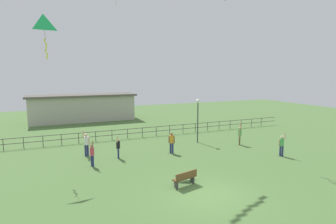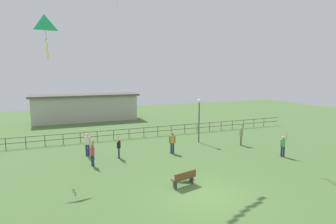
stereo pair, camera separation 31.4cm
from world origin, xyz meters
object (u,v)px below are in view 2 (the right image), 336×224
at_px(person_1, 87,142).
at_px(kite_2, 45,25).
at_px(person_0, 241,135).
at_px(person_2, 92,153).
at_px(lamppost, 199,111).
at_px(park_bench, 184,178).
at_px(person_5, 119,146).
at_px(person_3, 172,141).
at_px(person_4, 283,145).

relative_size(person_1, kite_2, 0.72).
distance_m(person_0, person_2, 12.64).
relative_size(lamppost, person_1, 1.93).
bearing_deg(person_1, park_bench, -62.68).
xyz_separation_m(person_5, kite_2, (-4.54, 0.62, 8.41)).
bearing_deg(person_3, person_2, -173.45).
relative_size(park_bench, person_1, 0.76).
height_order(person_0, person_5, person_0).
relative_size(lamppost, person_3, 2.38).
bearing_deg(kite_2, person_1, 19.95).
bearing_deg(person_4, person_3, 151.10).
relative_size(person_4, person_5, 1.06).
bearing_deg(person_3, person_5, 174.83).
height_order(person_0, kite_2, kite_2).
xyz_separation_m(park_bench, person_2, (-4.17, 5.48, 0.43)).
distance_m(person_5, kite_2, 9.58).
relative_size(person_2, person_5, 1.02).
bearing_deg(person_3, kite_2, 173.46).
distance_m(person_2, person_3, 6.19).
bearing_deg(park_bench, person_0, 36.17).
xyz_separation_m(person_2, person_5, (2.03, 1.08, -0.02)).
height_order(park_bench, kite_2, kite_2).
bearing_deg(person_3, park_bench, -107.74).
relative_size(person_1, person_3, 1.24).
xyz_separation_m(lamppost, person_2, (-9.73, -2.97, -2.00)).
height_order(person_2, person_5, person_2).
bearing_deg(lamppost, person_0, -38.12).
height_order(person_0, person_3, person_0).
height_order(person_1, person_5, person_1).
relative_size(person_0, person_2, 1.05).
bearing_deg(person_5, person_3, -5.17).
distance_m(person_0, person_4, 4.07).
bearing_deg(lamppost, person_5, -166.19).
xyz_separation_m(person_1, person_4, (13.40, -5.90, -0.09)).
height_order(lamppost, person_1, lamppost).
bearing_deg(person_1, lamppost, 2.14).
bearing_deg(person_1, kite_2, -160.05).
bearing_deg(person_0, person_4, -79.03).
distance_m(person_4, kite_2, 18.64).
distance_m(person_0, person_5, 10.59).
distance_m(park_bench, person_0, 10.48).
bearing_deg(person_0, person_5, 177.95).
xyz_separation_m(person_4, kite_2, (-15.90, 4.99, 8.36)).
relative_size(person_0, person_3, 1.14).
bearing_deg(person_0, person_3, 179.95).
distance_m(person_1, person_3, 6.44).
relative_size(lamppost, park_bench, 2.52).
xyz_separation_m(lamppost, park_bench, (-5.56, -8.45, -2.43)).
xyz_separation_m(person_1, kite_2, (-2.50, -0.91, 8.27)).
bearing_deg(park_bench, lamppost, 56.66).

